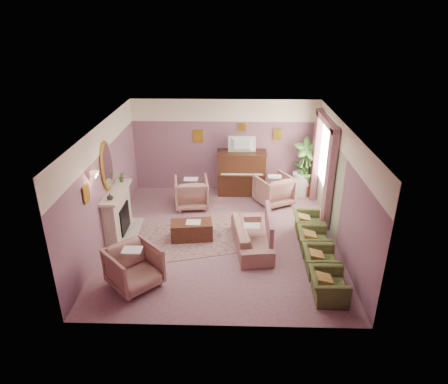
{
  "coord_description": "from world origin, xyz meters",
  "views": [
    {
      "loc": [
        0.29,
        -8.46,
        5.1
      ],
      "look_at": [
        0.04,
        0.4,
        1.06
      ],
      "focal_mm": 32.0,
      "sensor_mm": 36.0,
      "label": 1
    }
  ],
  "objects_px": {
    "television": "(242,144)",
    "floral_armchair_left": "(191,191)",
    "piano": "(241,173)",
    "sofa": "(252,232)",
    "floral_armchair_right": "(274,188)",
    "olive_chair_b": "(320,258)",
    "olive_chair_a": "(328,282)",
    "side_table": "(301,184)",
    "floral_armchair_front": "(134,266)",
    "coffee_table": "(192,230)",
    "olive_chair_c": "(313,238)",
    "olive_chair_d": "(308,221)"
  },
  "relations": [
    {
      "from": "floral_armchair_front",
      "to": "olive_chair_a",
      "type": "bearing_deg",
      "value": -4.01
    },
    {
      "from": "sofa",
      "to": "olive_chair_c",
      "type": "height_order",
      "value": "sofa"
    },
    {
      "from": "piano",
      "to": "olive_chair_b",
      "type": "distance_m",
      "value": 4.35
    },
    {
      "from": "piano",
      "to": "television",
      "type": "bearing_deg",
      "value": -90.0
    },
    {
      "from": "television",
      "to": "floral_armchair_left",
      "type": "xyz_separation_m",
      "value": [
        -1.42,
        -0.9,
        -1.13
      ]
    },
    {
      "from": "sofa",
      "to": "floral_armchair_front",
      "type": "relative_size",
      "value": 2.02
    },
    {
      "from": "coffee_table",
      "to": "side_table",
      "type": "xyz_separation_m",
      "value": [
        3.03,
        2.68,
        0.12
      ]
    },
    {
      "from": "floral_armchair_front",
      "to": "sofa",
      "type": "bearing_deg",
      "value": 32.92
    },
    {
      "from": "floral_armchair_left",
      "to": "olive_chair_a",
      "type": "bearing_deg",
      "value": -52.03
    },
    {
      "from": "olive_chair_a",
      "to": "coffee_table",
      "type": "bearing_deg",
      "value": 143.32
    },
    {
      "from": "floral_armchair_left",
      "to": "olive_chair_b",
      "type": "bearing_deg",
      "value": -45.32
    },
    {
      "from": "piano",
      "to": "side_table",
      "type": "height_order",
      "value": "piano"
    },
    {
      "from": "sofa",
      "to": "floral_armchair_left",
      "type": "distance_m",
      "value": 2.63
    },
    {
      "from": "piano",
      "to": "television",
      "type": "xyz_separation_m",
      "value": [
        0.0,
        -0.05,
        0.95
      ]
    },
    {
      "from": "piano",
      "to": "side_table",
      "type": "distance_m",
      "value": 1.82
    },
    {
      "from": "olive_chair_b",
      "to": "olive_chair_c",
      "type": "relative_size",
      "value": 1.0
    },
    {
      "from": "piano",
      "to": "sofa",
      "type": "bearing_deg",
      "value": -86.13
    },
    {
      "from": "sofa",
      "to": "side_table",
      "type": "distance_m",
      "value": 3.38
    },
    {
      "from": "olive_chair_c",
      "to": "side_table",
      "type": "height_order",
      "value": "same"
    },
    {
      "from": "floral_armchair_left",
      "to": "olive_chair_d",
      "type": "height_order",
      "value": "floral_armchair_left"
    },
    {
      "from": "piano",
      "to": "floral_armchair_left",
      "type": "height_order",
      "value": "piano"
    },
    {
      "from": "floral_armchair_right",
      "to": "olive_chair_d",
      "type": "bearing_deg",
      "value": -67.66
    },
    {
      "from": "television",
      "to": "sofa",
      "type": "xyz_separation_m",
      "value": [
        0.2,
        -2.97,
        -1.21
      ]
    },
    {
      "from": "sofa",
      "to": "olive_chair_b",
      "type": "relative_size",
      "value": 2.37
    },
    {
      "from": "coffee_table",
      "to": "floral_armchair_right",
      "type": "xyz_separation_m",
      "value": [
        2.16,
        2.02,
        0.25
      ]
    },
    {
      "from": "sofa",
      "to": "side_table",
      "type": "height_order",
      "value": "sofa"
    },
    {
      "from": "floral_armchair_left",
      "to": "olive_chair_c",
      "type": "relative_size",
      "value": 1.17
    },
    {
      "from": "coffee_table",
      "to": "floral_armchair_right",
      "type": "relative_size",
      "value": 1.05
    },
    {
      "from": "coffee_table",
      "to": "floral_armchair_right",
      "type": "distance_m",
      "value": 2.97
    },
    {
      "from": "floral_armchair_right",
      "to": "olive_chair_b",
      "type": "relative_size",
      "value": 1.17
    },
    {
      "from": "piano",
      "to": "sofa",
      "type": "xyz_separation_m",
      "value": [
        0.2,
        -3.02,
        -0.26
      ]
    },
    {
      "from": "piano",
      "to": "olive_chair_a",
      "type": "relative_size",
      "value": 1.73
    },
    {
      "from": "sofa",
      "to": "floral_armchair_right",
      "type": "relative_size",
      "value": 2.02
    },
    {
      "from": "olive_chair_d",
      "to": "floral_armchair_right",
      "type": "bearing_deg",
      "value": 112.34
    },
    {
      "from": "television",
      "to": "side_table",
      "type": "xyz_separation_m",
      "value": [
        1.79,
        0.01,
        -1.25
      ]
    },
    {
      "from": "coffee_table",
      "to": "olive_chair_a",
      "type": "height_order",
      "value": "olive_chair_a"
    },
    {
      "from": "sofa",
      "to": "side_table",
      "type": "relative_size",
      "value": 2.74
    },
    {
      "from": "side_table",
      "to": "olive_chair_c",
      "type": "bearing_deg",
      "value": -93.17
    },
    {
      "from": "olive_chair_d",
      "to": "television",
      "type": "bearing_deg",
      "value": 124.75
    },
    {
      "from": "coffee_table",
      "to": "olive_chair_d",
      "type": "relative_size",
      "value": 1.24
    },
    {
      "from": "olive_chair_d",
      "to": "side_table",
      "type": "bearing_deg",
      "value": 85.72
    },
    {
      "from": "floral_armchair_left",
      "to": "olive_chair_b",
      "type": "xyz_separation_m",
      "value": [
        3.04,
        -3.07,
        -0.12
      ]
    },
    {
      "from": "floral_armchair_right",
      "to": "olive_chair_c",
      "type": "xyz_separation_m",
      "value": [
        0.69,
        -2.51,
        -0.12
      ]
    },
    {
      "from": "piano",
      "to": "floral_armchair_right",
      "type": "relative_size",
      "value": 1.48
    },
    {
      "from": "television",
      "to": "floral_armchair_front",
      "type": "relative_size",
      "value": 0.84
    },
    {
      "from": "coffee_table",
      "to": "olive_chair_b",
      "type": "xyz_separation_m",
      "value": [
        2.86,
        -1.31,
        0.12
      ]
    },
    {
      "from": "television",
      "to": "floral_armchair_left",
      "type": "height_order",
      "value": "television"
    },
    {
      "from": "television",
      "to": "floral_armchair_left",
      "type": "distance_m",
      "value": 2.02
    },
    {
      "from": "floral_armchair_right",
      "to": "olive_chair_d",
      "type": "height_order",
      "value": "floral_armchair_right"
    },
    {
      "from": "television",
      "to": "olive_chair_c",
      "type": "height_order",
      "value": "television"
    }
  ]
}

